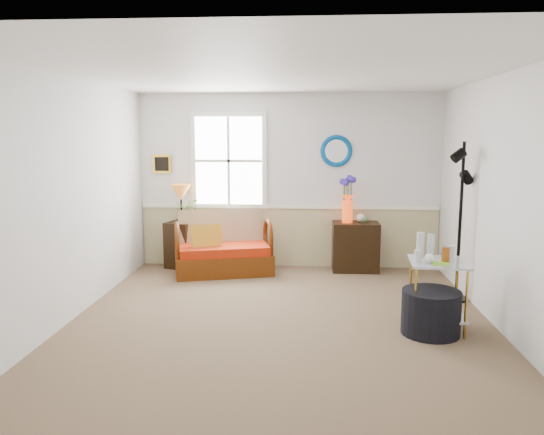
# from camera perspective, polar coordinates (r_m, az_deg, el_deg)

# --- Properties ---
(floor) EXTENTS (4.50, 5.00, 0.01)m
(floor) POSITION_cam_1_polar(r_m,az_deg,el_deg) (5.78, 0.86, -11.15)
(floor) COLOR brown
(floor) RESTS_ON ground
(ceiling) EXTENTS (4.50, 5.00, 0.01)m
(ceiling) POSITION_cam_1_polar(r_m,az_deg,el_deg) (5.47, 0.93, 15.37)
(ceiling) COLOR white
(ceiling) RESTS_ON walls
(walls) EXTENTS (4.51, 5.01, 2.60)m
(walls) POSITION_cam_1_polar(r_m,az_deg,el_deg) (5.48, 0.89, 1.73)
(walls) COLOR silver
(walls) RESTS_ON floor
(wainscot) EXTENTS (4.46, 0.02, 0.90)m
(wainscot) POSITION_cam_1_polar(r_m,az_deg,el_deg) (8.06, 1.78, -2.10)
(wainscot) COLOR tan
(wainscot) RESTS_ON walls
(chair_rail) EXTENTS (4.46, 0.04, 0.06)m
(chair_rail) POSITION_cam_1_polar(r_m,az_deg,el_deg) (7.97, 1.80, 1.20)
(chair_rail) COLOR white
(chair_rail) RESTS_ON walls
(window) EXTENTS (1.14, 0.06, 1.44)m
(window) POSITION_cam_1_polar(r_m,az_deg,el_deg) (8.00, -4.68, 6.09)
(window) COLOR white
(window) RESTS_ON walls
(picture) EXTENTS (0.28, 0.03, 0.28)m
(picture) POSITION_cam_1_polar(r_m,az_deg,el_deg) (8.22, -11.75, 5.66)
(picture) COLOR gold
(picture) RESTS_ON walls
(mirror) EXTENTS (0.47, 0.07, 0.47)m
(mirror) POSITION_cam_1_polar(r_m,az_deg,el_deg) (7.92, 6.93, 7.12)
(mirror) COLOR #035EAE
(mirror) RESTS_ON walls
(loveseat) EXTENTS (1.52, 1.10, 0.89)m
(loveseat) POSITION_cam_1_polar(r_m,az_deg,el_deg) (7.68, -5.27, -2.71)
(loveseat) COLOR #5F2908
(loveseat) RESTS_ON floor
(throw_pillow) EXTENTS (0.44, 0.27, 0.44)m
(throw_pillow) POSITION_cam_1_polar(r_m,az_deg,el_deg) (7.60, -7.06, -2.38)
(throw_pillow) COLOR #C5710B
(throw_pillow) RESTS_ON loveseat
(lamp_stand) EXTENTS (0.49, 0.49, 0.69)m
(lamp_stand) POSITION_cam_1_polar(r_m,az_deg,el_deg) (8.12, -9.73, -2.88)
(lamp_stand) COLOR black
(lamp_stand) RESTS_ON floor
(table_lamp) EXTENTS (0.38, 0.38, 0.57)m
(table_lamp) POSITION_cam_1_polar(r_m,az_deg,el_deg) (8.02, -9.74, 1.53)
(table_lamp) COLOR #C26E25
(table_lamp) RESTS_ON lamp_stand
(potted_plant) EXTENTS (0.33, 0.36, 0.28)m
(potted_plant) POSITION_cam_1_polar(r_m,az_deg,el_deg) (7.98, -8.77, 0.48)
(potted_plant) COLOR #587D40
(potted_plant) RESTS_ON lamp_stand
(cabinet) EXTENTS (0.67, 0.43, 0.72)m
(cabinet) POSITION_cam_1_polar(r_m,az_deg,el_deg) (7.89, 8.96, -3.12)
(cabinet) COLOR black
(cabinet) RESTS_ON floor
(flower_vase) EXTENTS (0.21, 0.21, 0.67)m
(flower_vase) POSITION_cam_1_polar(r_m,az_deg,el_deg) (7.77, 8.13, 1.91)
(flower_vase) COLOR red
(flower_vase) RESTS_ON cabinet
(side_table) EXTENTS (0.62, 0.62, 0.72)m
(side_table) POSITION_cam_1_polar(r_m,az_deg,el_deg) (5.71, 17.31, -8.02)
(side_table) COLOR gold
(side_table) RESTS_ON floor
(tabletop_items) EXTENTS (0.50, 0.50, 0.26)m
(tabletop_items) POSITION_cam_1_polar(r_m,az_deg,el_deg) (5.63, 17.05, -3.11)
(tabletop_items) COLOR silver
(tabletop_items) RESTS_ON side_table
(floor_lamp) EXTENTS (0.34, 0.34, 1.91)m
(floor_lamp) POSITION_cam_1_polar(r_m,az_deg,el_deg) (6.67, 19.57, -0.51)
(floor_lamp) COLOR black
(floor_lamp) RESTS_ON floor
(ottoman) EXTENTS (0.62, 0.62, 0.45)m
(ottoman) POSITION_cam_1_polar(r_m,az_deg,el_deg) (5.62, 16.71, -9.74)
(ottoman) COLOR black
(ottoman) RESTS_ON floor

